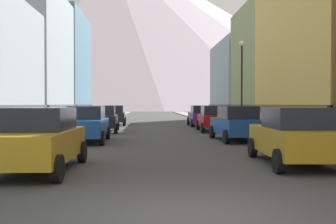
{
  "coord_description": "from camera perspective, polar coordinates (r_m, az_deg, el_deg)",
  "views": [
    {
      "loc": [
        -0.72,
        -6.54,
        1.88
      ],
      "look_at": [
        0.93,
        26.52,
        1.22
      ],
      "focal_mm": 41.9,
      "sensor_mm": 36.0,
      "label": 1
    }
  ],
  "objects": [
    {
      "name": "storefront_right_3",
      "position": [
        47.6,
        12.78,
        4.16
      ],
      "size": [
        9.46,
        12.56,
        9.15
      ],
      "color": "#99A5B2",
      "rests_on": "ground"
    },
    {
      "name": "car_left_3",
      "position": [
        35.52,
        -7.83,
        -0.46
      ],
      "size": [
        2.22,
        4.47,
        1.78
      ],
      "color": "black",
      "rests_on": "ground"
    },
    {
      "name": "car_right_3",
      "position": [
        33.82,
        4.82,
        -0.53
      ],
      "size": [
        2.09,
        4.41,
        1.78
      ],
      "color": "#591E72",
      "rests_on": "ground"
    },
    {
      "name": "storefront_right_1",
      "position": [
        26.53,
        23.22,
        8.54
      ],
      "size": [
        6.93,
        12.66,
        11.04
      ],
      "color": "#D8B259",
      "rests_on": "ground"
    },
    {
      "name": "car_left_0",
      "position": [
        11.61,
        -18.26,
        -3.76
      ],
      "size": [
        2.1,
        4.42,
        1.78
      ],
      "color": "#B28419",
      "rests_on": "ground"
    },
    {
      "name": "car_left_2",
      "position": [
        26.89,
        -9.43,
        -0.97
      ],
      "size": [
        2.23,
        4.48,
        1.78
      ],
      "color": "black",
      "rests_on": "ground"
    },
    {
      "name": "car_right_0",
      "position": [
        12.79,
        17.87,
        -3.31
      ],
      "size": [
        2.26,
        4.49,
        1.78
      ],
      "color": "#B28419",
      "rests_on": "ground"
    },
    {
      "name": "pedestrian_0",
      "position": [
        27.5,
        11.83,
        -0.98
      ],
      "size": [
        0.36,
        0.36,
        1.59
      ],
      "color": "maroon",
      "rests_on": "sidewalk_right"
    },
    {
      "name": "car_right_2",
      "position": [
        27.34,
        6.66,
        -0.93
      ],
      "size": [
        2.18,
        4.46,
        1.78
      ],
      "color": "#9E1111",
      "rests_on": "ground"
    },
    {
      "name": "potted_plant_1",
      "position": [
        20.76,
        -20.48,
        -2.51
      ],
      "size": [
        0.55,
        0.55,
        0.84
      ],
      "color": "gray",
      "rests_on": "sidewalk_left"
    },
    {
      "name": "sidewalk_right",
      "position": [
        42.16,
        6.66,
        -1.33
      ],
      "size": [
        2.5,
        100.0,
        0.15
      ],
      "primitive_type": "cube",
      "color": "gray",
      "rests_on": "ground"
    },
    {
      "name": "car_left_1",
      "position": [
        19.87,
        -11.78,
        -1.72
      ],
      "size": [
        2.13,
        4.43,
        1.78
      ],
      "color": "#19478C",
      "rests_on": "ground"
    },
    {
      "name": "storefront_right_2",
      "position": [
        36.91,
        17.54,
        6.06
      ],
      "size": [
        9.45,
        8.93,
        10.51
      ],
      "color": "#8C9966",
      "rests_on": "ground"
    },
    {
      "name": "mountain_backdrop",
      "position": [
        273.35,
        -9.01,
        12.41
      ],
      "size": [
        335.93,
        335.93,
        110.8
      ],
      "primitive_type": "cone",
      "color": "silver",
      "rests_on": "ground"
    },
    {
      "name": "streetlamp_right",
      "position": [
        26.06,
        10.68,
        5.75
      ],
      "size": [
        0.36,
        0.36,
        5.86
      ],
      "color": "black",
      "rests_on": "sidewalk_right"
    },
    {
      "name": "car_right_1",
      "position": [
        20.42,
        9.95,
        -1.63
      ],
      "size": [
        2.22,
        4.47,
        1.78
      ],
      "color": "#19478C",
      "rests_on": "ground"
    },
    {
      "name": "sidewalk_left",
      "position": [
        41.94,
        -10.44,
        -1.35
      ],
      "size": [
        2.5,
        100.0,
        0.15
      ],
      "primitive_type": "cube",
      "color": "gray",
      "rests_on": "ground"
    },
    {
      "name": "storefront_left_3",
      "position": [
        43.08,
        -17.37,
        5.92
      ],
      "size": [
        8.2,
        9.93,
        11.38
      ],
      "color": "slate",
      "rests_on": "ground"
    },
    {
      "name": "ground_plane",
      "position": [
        6.84,
        3.43,
        -14.81
      ],
      "size": [
        400.0,
        400.0,
        0.0
      ],
      "primitive_type": "plane",
      "color": "#3C3C3C"
    }
  ]
}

